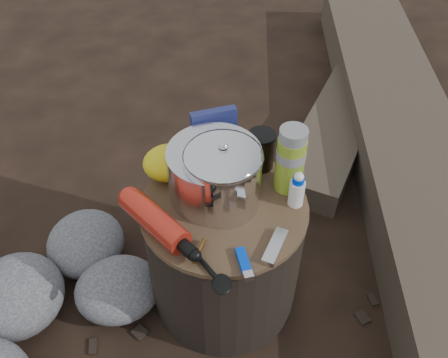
{
  "coord_description": "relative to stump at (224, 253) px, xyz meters",
  "views": [
    {
      "loc": [
        -0.13,
        -0.81,
        1.28
      ],
      "look_at": [
        0.0,
        0.0,
        0.48
      ],
      "focal_mm": 38.82,
      "sensor_mm": 36.0,
      "label": 1
    }
  ],
  "objects": [
    {
      "name": "ground",
      "position": [
        0.0,
        0.0,
        -0.19
      ],
      "size": [
        60.0,
        60.0,
        0.0
      ],
      "primitive_type": "plane",
      "color": "black",
      "rests_on": "ground"
    },
    {
      "name": "stump",
      "position": [
        0.0,
        0.0,
        0.0
      ],
      "size": [
        0.42,
        0.42,
        0.39
      ],
      "primitive_type": "cylinder",
      "color": "black",
      "rests_on": "ground"
    },
    {
      "name": "log_main",
      "position": [
        0.79,
        0.59,
        -0.1
      ],
      "size": [
        0.79,
        2.21,
        0.18
      ],
      "primitive_type": "cube",
      "rotation": [
        0.0,
        0.0,
        -0.2
      ],
      "color": "#41362B",
      "rests_on": "ground"
    },
    {
      "name": "log_small",
      "position": [
        0.68,
        0.83,
        -0.14
      ],
      "size": [
        0.91,
        1.19,
        0.11
      ],
      "primitive_type": "cube",
      "rotation": [
        0.0,
        0.0,
        -0.59
      ],
      "color": "#41362B",
      "rests_on": "ground"
    },
    {
      "name": "foil_windscreen",
      "position": [
        -0.02,
        0.05,
        0.26
      ],
      "size": [
        0.23,
        0.23,
        0.14
      ],
      "primitive_type": "cylinder",
      "color": "silver",
      "rests_on": "stump"
    },
    {
      "name": "camping_pot",
      "position": [
        -0.0,
        0.01,
        0.29
      ],
      "size": [
        0.18,
        0.18,
        0.18
      ],
      "primitive_type": "cylinder",
      "color": "silver",
      "rests_on": "stump"
    },
    {
      "name": "fuel_bottle",
      "position": [
        -0.17,
        -0.05,
        0.22
      ],
      "size": [
        0.2,
        0.25,
        0.06
      ],
      "primitive_type": null,
      "rotation": [
        0.0,
        0.0,
        0.61
      ],
      "color": "red",
      "rests_on": "stump"
    },
    {
      "name": "thermos",
      "position": [
        0.17,
        0.04,
        0.28
      ],
      "size": [
        0.07,
        0.07,
        0.18
      ],
      "primitive_type": "cylinder",
      "color": "#85A327",
      "rests_on": "stump"
    },
    {
      "name": "travel_mug",
      "position": [
        0.12,
        0.13,
        0.25
      ],
      "size": [
        0.07,
        0.07,
        0.11
      ],
      "primitive_type": "cylinder",
      "color": "black",
      "rests_on": "stump"
    },
    {
      "name": "stuff_sack",
      "position": [
        -0.12,
        0.13,
        0.24
      ],
      "size": [
        0.14,
        0.11,
        0.09
      ],
      "primitive_type": "ellipsoid",
      "color": "yellow",
      "rests_on": "stump"
    },
    {
      "name": "food_pouch",
      "position": [
        0.0,
        0.18,
        0.27
      ],
      "size": [
        0.12,
        0.05,
        0.15
      ],
      "primitive_type": "cube",
      "rotation": [
        0.0,
        0.0,
        0.15
      ],
      "color": "navy",
      "rests_on": "stump"
    },
    {
      "name": "lighter",
      "position": [
        0.02,
        -0.18,
        0.2
      ],
      "size": [
        0.03,
        0.09,
        0.02
      ],
      "primitive_type": "cube",
      "rotation": [
        0.0,
        0.0,
        0.08
      ],
      "color": "#0037D8",
      "rests_on": "stump"
    },
    {
      "name": "multitool",
      "position": [
        0.09,
        -0.15,
        0.2
      ],
      "size": [
        0.08,
        0.1,
        0.01
      ],
      "primitive_type": "cube",
      "rotation": [
        0.0,
        0.0,
        -0.57
      ],
      "color": "silver",
      "rests_on": "stump"
    },
    {
      "name": "spork",
      "position": [
        -0.08,
        -0.16,
        0.2
      ],
      "size": [
        0.11,
        0.17,
        0.01
      ],
      "primitive_type": null,
      "rotation": [
        0.0,
        0.0,
        0.47
      ],
      "color": "black",
      "rests_on": "stump"
    },
    {
      "name": "squeeze_bottle",
      "position": [
        0.18,
        -0.02,
        0.24
      ],
      "size": [
        0.04,
        0.04,
        0.09
      ],
      "primitive_type": "cylinder",
      "color": "white",
      "rests_on": "stump"
    }
  ]
}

